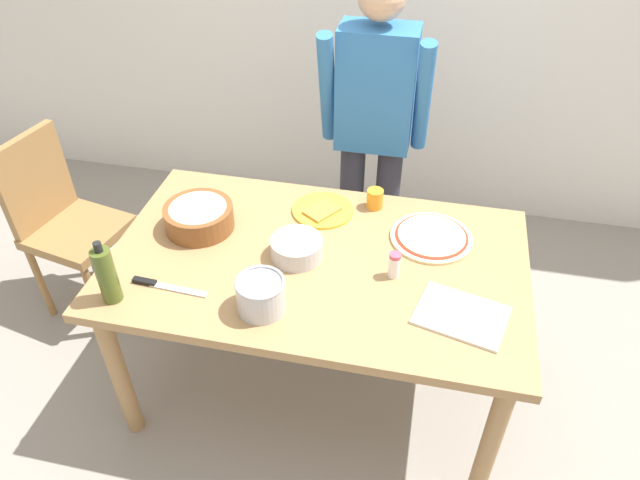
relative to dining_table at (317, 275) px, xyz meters
name	(u,v)px	position (x,y,z in m)	size (l,w,h in m)	color
ground	(318,381)	(0.00, 0.00, -0.67)	(8.00, 8.00, 0.00)	gray
dining_table	(317,275)	(0.00, 0.00, 0.00)	(1.60, 0.96, 0.76)	#A37A4C
person_cook	(374,127)	(0.10, 0.76, 0.27)	(0.49, 0.25, 1.62)	#2D2D38
chair_wooden_left	(63,218)	(-1.32, 0.28, -0.13)	(0.47, 0.47, 0.95)	olive
pizza_raw_on_board	(431,237)	(0.42, 0.21, 0.10)	(0.33, 0.33, 0.02)	beige
plate_with_slice	(323,210)	(-0.04, 0.30, 0.10)	(0.26, 0.26, 0.02)	gold
popcorn_bowl	(199,215)	(-0.51, 0.09, 0.15)	(0.28, 0.28, 0.11)	brown
mixing_bowl_steel	(297,248)	(-0.08, -0.01, 0.13)	(0.20, 0.20, 0.08)	#B7B7BC
olive_oil_bottle	(106,275)	(-0.66, -0.37, 0.20)	(0.07, 0.07, 0.26)	#47561E
steel_pot	(261,295)	(-0.13, -0.30, 0.16)	(0.17, 0.17, 0.13)	#B7B7BC
cup_orange	(375,199)	(0.17, 0.38, 0.13)	(0.07, 0.07, 0.09)	orange
salt_shaker	(394,265)	(0.30, -0.04, 0.14)	(0.04, 0.04, 0.11)	white
cutting_board_white	(461,315)	(0.55, -0.20, 0.10)	(0.30, 0.22, 0.01)	white
chef_knife	(160,285)	(-0.52, -0.27, 0.10)	(0.29, 0.04, 0.02)	silver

